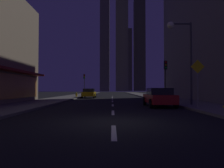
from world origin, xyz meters
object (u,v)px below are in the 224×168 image
at_px(car_parked_near, 159,97).
at_px(pedestrian_crossing_sign, 197,79).
at_px(fire_hydrant_far_left, 76,95).
at_px(street_lamp_right, 180,42).
at_px(traffic_light_near_right, 165,72).
at_px(car_parked_far, 89,93).
at_px(traffic_light_far_left, 84,80).

relative_size(car_parked_near, pedestrian_crossing_sign, 1.34).
height_order(car_parked_near, fire_hydrant_far_left, car_parked_near).
xyz_separation_m(car_parked_near, street_lamp_right, (1.78, 0.15, 4.33)).
xyz_separation_m(fire_hydrant_far_left, traffic_light_near_right, (11.40, -12.00, 2.74)).
relative_size(car_parked_far, street_lamp_right, 0.64).
bearing_deg(pedestrian_crossing_sign, car_parked_far, 117.65).
bearing_deg(fire_hydrant_far_left, car_parked_far, -39.95).
bearing_deg(traffic_light_near_right, street_lamp_right, -91.40).
height_order(traffic_light_near_right, pedestrian_crossing_sign, traffic_light_near_right).
distance_m(car_parked_near, fire_hydrant_far_left, 19.55).
height_order(car_parked_far, traffic_light_near_right, traffic_light_near_right).
bearing_deg(traffic_light_near_right, traffic_light_far_left, 121.06).
bearing_deg(pedestrian_crossing_sign, traffic_light_near_right, 90.77).
relative_size(car_parked_far, fire_hydrant_far_left, 6.48).
bearing_deg(fire_hydrant_far_left, traffic_light_near_right, -46.48).
distance_m(car_parked_far, pedestrian_crossing_sign, 19.86).
xyz_separation_m(traffic_light_near_right, street_lamp_right, (-0.12, -4.93, 1.87)).
bearing_deg(traffic_light_far_left, car_parked_near, -68.71).
xyz_separation_m(traffic_light_near_right, pedestrian_crossing_sign, (0.10, -7.48, -1.18)).
height_order(car_parked_near, traffic_light_far_left, traffic_light_far_left).
height_order(fire_hydrant_far_left, street_lamp_right, street_lamp_right).
distance_m(car_parked_far, traffic_light_near_right, 13.80).
bearing_deg(car_parked_far, traffic_light_far_left, 103.06).
distance_m(car_parked_near, traffic_light_near_right, 5.95).
distance_m(car_parked_far, traffic_light_far_left, 8.76).
xyz_separation_m(car_parked_near, car_parked_far, (-7.20, 15.16, 0.00)).
height_order(traffic_light_far_left, street_lamp_right, street_lamp_right).
distance_m(car_parked_far, street_lamp_right, 18.02).
bearing_deg(street_lamp_right, pedestrian_crossing_sign, -85.06).
distance_m(car_parked_near, street_lamp_right, 4.68).
xyz_separation_m(car_parked_far, street_lamp_right, (8.98, -15.01, 4.33)).
bearing_deg(car_parked_near, traffic_light_near_right, 69.50).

